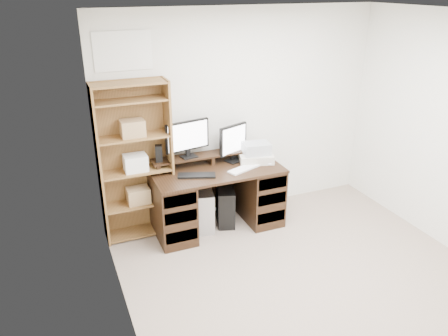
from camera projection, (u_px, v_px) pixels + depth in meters
room at (342, 178)px, 3.58m from camera, size 3.54×4.04×2.54m
desk at (217, 197)px, 5.15m from camera, size 1.50×0.70×0.75m
riser_shelf at (210, 156)px, 5.15m from camera, size 1.40×0.22×0.12m
monitor_wide at (187, 137)px, 4.95m from camera, size 0.54×0.17×0.43m
monitor_small at (233, 142)px, 5.15m from camera, size 0.39×0.22×0.45m
speaker at (159, 153)px, 4.87m from camera, size 0.09×0.09×0.19m
keyboard_black at (197, 175)px, 4.82m from camera, size 0.44×0.27×0.02m
keyboard_white at (244, 169)px, 5.00m from camera, size 0.44×0.27×0.02m
mouse at (270, 163)px, 5.12m from camera, size 0.09×0.07×0.04m
printer at (256, 158)px, 5.21m from camera, size 0.46×0.40×0.10m
basket at (256, 148)px, 5.16m from camera, size 0.34×0.27×0.13m
tower_silver at (203, 207)px, 5.22m from camera, size 0.33×0.53×0.50m
tower_black at (226, 204)px, 5.32m from camera, size 0.33×0.50×0.46m
bookshelf at (135, 160)px, 4.81m from camera, size 0.80×0.30×1.80m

